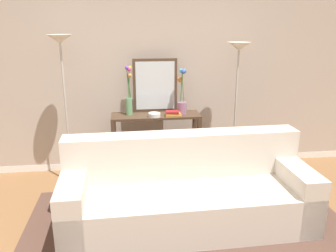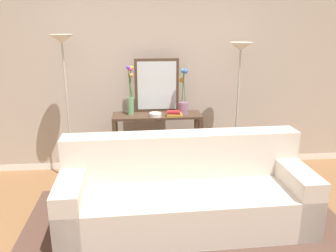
{
  "view_description": "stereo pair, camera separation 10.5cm",
  "coord_description": "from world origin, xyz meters",
  "px_view_note": "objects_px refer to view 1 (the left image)",
  "views": [
    {
      "loc": [
        -0.19,
        -2.3,
        1.97
      ],
      "look_at": [
        0.27,
        1.32,
        0.87
      ],
      "focal_mm": 37.26,
      "sensor_mm": 36.0,
      "label": 1
    },
    {
      "loc": [
        -0.08,
        -2.31,
        1.97
      ],
      "look_at": [
        0.27,
        1.32,
        0.87
      ],
      "focal_mm": 37.26,
      "sensor_mm": 36.0,
      "label": 2
    }
  ],
  "objects_px": {
    "floor_lamp_right": "(237,73)",
    "book_stack": "(173,114)",
    "couch": "(187,194)",
    "vase_short_flowers": "(182,99)",
    "vase_tall_flowers": "(129,98)",
    "fruit_bowl": "(154,115)",
    "console_table": "(156,135)",
    "floor_lamp_left": "(62,70)",
    "wall_mirror": "(155,86)",
    "book_row_under_console": "(135,173)"
  },
  "relations": [
    {
      "from": "fruit_bowl",
      "to": "vase_short_flowers",
      "type": "bearing_deg",
      "value": 15.16
    },
    {
      "from": "couch",
      "to": "console_table",
      "type": "relative_size",
      "value": 2.18
    },
    {
      "from": "fruit_bowl",
      "to": "book_row_under_console",
      "type": "xyz_separation_m",
      "value": [
        -0.25,
        0.11,
        -0.81
      ]
    },
    {
      "from": "book_stack",
      "to": "couch",
      "type": "bearing_deg",
      "value": -90.28
    },
    {
      "from": "book_stack",
      "to": "wall_mirror",
      "type": "bearing_deg",
      "value": 127.16
    },
    {
      "from": "book_stack",
      "to": "vase_tall_flowers",
      "type": "bearing_deg",
      "value": 166.33
    },
    {
      "from": "vase_short_flowers",
      "to": "fruit_bowl",
      "type": "xyz_separation_m",
      "value": [
        -0.36,
        -0.1,
        -0.16
      ]
    },
    {
      "from": "floor_lamp_left",
      "to": "book_row_under_console",
      "type": "height_order",
      "value": "floor_lamp_left"
    },
    {
      "from": "floor_lamp_right",
      "to": "book_stack",
      "type": "xyz_separation_m",
      "value": [
        -0.8,
        -0.01,
        -0.49
      ]
    },
    {
      "from": "vase_tall_flowers",
      "to": "vase_short_flowers",
      "type": "relative_size",
      "value": 1.07
    },
    {
      "from": "vase_tall_flowers",
      "to": "fruit_bowl",
      "type": "height_order",
      "value": "vase_tall_flowers"
    },
    {
      "from": "console_table",
      "to": "floor_lamp_left",
      "type": "distance_m",
      "value": 1.39
    },
    {
      "from": "fruit_bowl",
      "to": "console_table",
      "type": "bearing_deg",
      "value": 76.57
    },
    {
      "from": "wall_mirror",
      "to": "vase_tall_flowers",
      "type": "bearing_deg",
      "value": -159.22
    },
    {
      "from": "vase_short_flowers",
      "to": "book_stack",
      "type": "relative_size",
      "value": 2.78
    },
    {
      "from": "vase_tall_flowers",
      "to": "vase_short_flowers",
      "type": "bearing_deg",
      "value": -3.05
    },
    {
      "from": "couch",
      "to": "book_stack",
      "type": "height_order",
      "value": "book_stack"
    },
    {
      "from": "fruit_bowl",
      "to": "floor_lamp_right",
      "type": "bearing_deg",
      "value": 0.86
    },
    {
      "from": "fruit_bowl",
      "to": "book_stack",
      "type": "distance_m",
      "value": 0.23
    },
    {
      "from": "vase_short_flowers",
      "to": "book_stack",
      "type": "height_order",
      "value": "vase_short_flowers"
    },
    {
      "from": "couch",
      "to": "console_table",
      "type": "distance_m",
      "value": 1.2
    },
    {
      "from": "console_table",
      "to": "wall_mirror",
      "type": "xyz_separation_m",
      "value": [
        0.01,
        0.15,
        0.61
      ]
    },
    {
      "from": "console_table",
      "to": "floor_lamp_left",
      "type": "height_order",
      "value": "floor_lamp_left"
    },
    {
      "from": "floor_lamp_right",
      "to": "book_stack",
      "type": "height_order",
      "value": "floor_lamp_right"
    },
    {
      "from": "wall_mirror",
      "to": "book_stack",
      "type": "height_order",
      "value": "wall_mirror"
    },
    {
      "from": "book_row_under_console",
      "to": "fruit_bowl",
      "type": "bearing_deg",
      "value": -23.67
    },
    {
      "from": "book_stack",
      "to": "book_row_under_console",
      "type": "distance_m",
      "value": 0.95
    },
    {
      "from": "fruit_bowl",
      "to": "book_row_under_console",
      "type": "bearing_deg",
      "value": 156.33
    },
    {
      "from": "couch",
      "to": "floor_lamp_right",
      "type": "xyz_separation_m",
      "value": [
        0.8,
        1.06,
        1.04
      ]
    },
    {
      "from": "vase_short_flowers",
      "to": "book_row_under_console",
      "type": "height_order",
      "value": "vase_short_flowers"
    },
    {
      "from": "couch",
      "to": "floor_lamp_right",
      "type": "distance_m",
      "value": 1.69
    },
    {
      "from": "floor_lamp_left",
      "to": "floor_lamp_right",
      "type": "relative_size",
      "value": 1.06
    },
    {
      "from": "couch",
      "to": "vase_short_flowers",
      "type": "xyz_separation_m",
      "value": [
        0.13,
        1.14,
        0.72
      ]
    },
    {
      "from": "couch",
      "to": "floor_lamp_right",
      "type": "height_order",
      "value": "floor_lamp_right"
    },
    {
      "from": "vase_short_flowers",
      "to": "fruit_bowl",
      "type": "height_order",
      "value": "vase_short_flowers"
    },
    {
      "from": "vase_short_flowers",
      "to": "console_table",
      "type": "bearing_deg",
      "value": 177.5
    },
    {
      "from": "vase_tall_flowers",
      "to": "fruit_bowl",
      "type": "distance_m",
      "value": 0.38
    },
    {
      "from": "console_table",
      "to": "vase_short_flowers",
      "type": "xyz_separation_m",
      "value": [
        0.33,
        -0.01,
        0.46
      ]
    },
    {
      "from": "book_row_under_console",
      "to": "console_table",
      "type": "bearing_deg",
      "value": -0.0
    },
    {
      "from": "floor_lamp_right",
      "to": "fruit_bowl",
      "type": "height_order",
      "value": "floor_lamp_right"
    },
    {
      "from": "floor_lamp_left",
      "to": "book_stack",
      "type": "relative_size",
      "value": 8.78
    },
    {
      "from": "floor_lamp_right",
      "to": "couch",
      "type": "bearing_deg",
      "value": -127.22
    },
    {
      "from": "couch",
      "to": "console_table",
      "type": "bearing_deg",
      "value": 99.87
    },
    {
      "from": "floor_lamp_right",
      "to": "vase_short_flowers",
      "type": "xyz_separation_m",
      "value": [
        -0.67,
        0.08,
        -0.33
      ]
    },
    {
      "from": "wall_mirror",
      "to": "vase_tall_flowers",
      "type": "relative_size",
      "value": 1.1
    },
    {
      "from": "book_stack",
      "to": "floor_lamp_right",
      "type": "bearing_deg",
      "value": 0.99
    },
    {
      "from": "floor_lamp_left",
      "to": "vase_tall_flowers",
      "type": "distance_m",
      "value": 0.85
    },
    {
      "from": "vase_tall_flowers",
      "to": "floor_lamp_left",
      "type": "bearing_deg",
      "value": -171.25
    },
    {
      "from": "fruit_bowl",
      "to": "wall_mirror",
      "type": "bearing_deg",
      "value": 81.93
    },
    {
      "from": "couch",
      "to": "book_row_under_console",
      "type": "bearing_deg",
      "value": 112.59
    }
  ]
}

